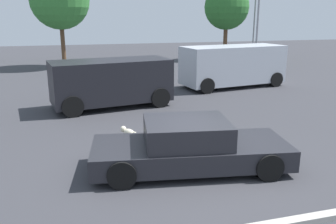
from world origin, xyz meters
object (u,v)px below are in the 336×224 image
(sedan_foreground, at_px, (189,147))
(light_post_mid, at_px, (258,13))
(light_post_near, at_px, (255,12))
(van_white, at_px, (233,65))
(suv_dark, at_px, (111,81))
(dog, at_px, (128,132))

(sedan_foreground, height_order, light_post_mid, light_post_mid)
(sedan_foreground, distance_m, light_post_near, 25.73)
(sedan_foreground, relative_size, light_post_mid, 0.90)
(light_post_near, bearing_deg, van_white, -122.81)
(van_white, xyz_separation_m, suv_dark, (-6.59, -2.49, -0.10))
(sedan_foreground, bearing_deg, dog, 123.63)
(van_white, bearing_deg, suv_dark, 12.10)
(light_post_mid, bearing_deg, van_white, -128.75)
(light_post_mid, bearing_deg, sedan_foreground, -124.24)
(sedan_foreground, relative_size, van_white, 0.88)
(dog, bearing_deg, light_post_near, -70.71)
(light_post_mid, bearing_deg, light_post_near, 62.50)
(suv_dark, xyz_separation_m, light_post_mid, (11.00, 7.99, 2.75))
(van_white, bearing_deg, light_post_mid, -137.35)
(dog, bearing_deg, light_post_mid, -75.44)
(light_post_near, xyz_separation_m, light_post_mid, (-3.65, -7.01, -0.10))
(van_white, relative_size, light_post_mid, 1.02)
(sedan_foreground, bearing_deg, light_post_mid, 64.64)
(sedan_foreground, height_order, light_post_near, light_post_near)
(suv_dark, bearing_deg, sedan_foreground, 90.36)
(light_post_mid, bearing_deg, suv_dark, -144.02)
(light_post_near, relative_size, light_post_mid, 1.03)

